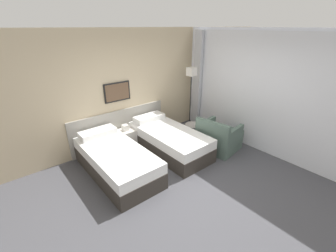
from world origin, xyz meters
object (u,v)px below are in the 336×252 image
object	(u,v)px
bed_near_window	(169,140)
floor_lamp	(191,81)
nightstand	(126,138)
bed_near_door	(116,160)
armchair	(218,138)
side_table	(193,130)

from	to	relation	value
bed_near_window	floor_lamp	bearing A→B (deg)	22.89
floor_lamp	nightstand	bearing A→B (deg)	171.49
bed_near_door	armchair	bearing A→B (deg)	-16.39
nightstand	bed_near_window	bearing A→B (deg)	-48.80
side_table	bed_near_door	bearing A→B (deg)	178.54
bed_near_door	bed_near_window	distance (m)	1.36
side_table	floor_lamp	bearing A→B (deg)	52.23
bed_near_door	floor_lamp	size ratio (longest dim) A/B	1.16
side_table	armchair	distance (m)	0.67
bed_near_door	nightstand	size ratio (longest dim) A/B	3.42
nightstand	side_table	bearing A→B (deg)	-30.11
floor_lamp	armchair	xyz separation A→B (m)	(-0.21, -1.19, -1.14)
bed_near_window	floor_lamp	size ratio (longest dim) A/B	1.16
side_table	bed_near_window	bearing A→B (deg)	175.90
nightstand	side_table	world-z (taller)	nightstand
floor_lamp	side_table	world-z (taller)	floor_lamp
side_table	nightstand	bearing A→B (deg)	149.89
armchair	side_table	bearing A→B (deg)	10.95
floor_lamp	armchair	bearing A→B (deg)	-99.87
bed_near_window	nightstand	bearing A→B (deg)	131.20
floor_lamp	side_table	size ratio (longest dim) A/B	3.60
bed_near_door	bed_near_window	size ratio (longest dim) A/B	1.00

